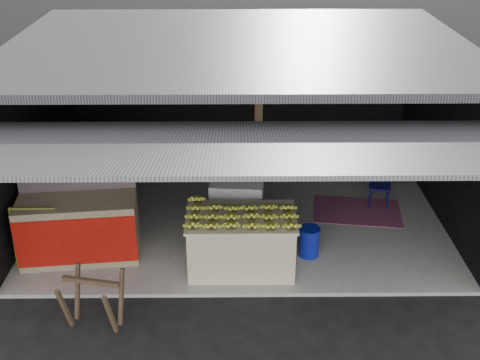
{
  "coord_description": "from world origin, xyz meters",
  "views": [
    {
      "loc": [
        -0.07,
        -6.84,
        5.26
      ],
      "look_at": [
        0.01,
        1.5,
        1.1
      ],
      "focal_mm": 45.0,
      "sensor_mm": 36.0,
      "label": 1
    }
  ],
  "objects_px": {
    "neighbor_stall": "(79,225)",
    "water_barrel": "(309,243)",
    "white_crate": "(237,207)",
    "sawhorse": "(93,297)",
    "banana_table": "(241,242)",
    "plastic_chair": "(380,180)"
  },
  "relations": [
    {
      "from": "banana_table",
      "to": "sawhorse",
      "type": "distance_m",
      "value": 2.3
    },
    {
      "from": "white_crate",
      "to": "neighbor_stall",
      "type": "distance_m",
      "value": 2.49
    },
    {
      "from": "white_crate",
      "to": "neighbor_stall",
      "type": "height_order",
      "value": "neighbor_stall"
    },
    {
      "from": "banana_table",
      "to": "water_barrel",
      "type": "distance_m",
      "value": 1.11
    },
    {
      "from": "water_barrel",
      "to": "sawhorse",
      "type": "bearing_deg",
      "value": -152.27
    },
    {
      "from": "banana_table",
      "to": "neighbor_stall",
      "type": "relative_size",
      "value": 0.88
    },
    {
      "from": "white_crate",
      "to": "sawhorse",
      "type": "height_order",
      "value": "white_crate"
    },
    {
      "from": "white_crate",
      "to": "sawhorse",
      "type": "xyz_separation_m",
      "value": [
        -1.86,
        -2.28,
        -0.05
      ]
    },
    {
      "from": "sawhorse",
      "to": "plastic_chair",
      "type": "relative_size",
      "value": 1.0
    },
    {
      "from": "water_barrel",
      "to": "plastic_chair",
      "type": "bearing_deg",
      "value": 49.3
    },
    {
      "from": "neighbor_stall",
      "to": "water_barrel",
      "type": "distance_m",
      "value": 3.51
    },
    {
      "from": "banana_table",
      "to": "sawhorse",
      "type": "relative_size",
      "value": 2.03
    },
    {
      "from": "banana_table",
      "to": "plastic_chair",
      "type": "xyz_separation_m",
      "value": [
        2.48,
        1.97,
        0.02
      ]
    },
    {
      "from": "neighbor_stall",
      "to": "water_barrel",
      "type": "xyz_separation_m",
      "value": [
        3.5,
        -0.03,
        -0.31
      ]
    },
    {
      "from": "sawhorse",
      "to": "water_barrel",
      "type": "bearing_deg",
      "value": 39.56
    },
    {
      "from": "banana_table",
      "to": "neighbor_stall",
      "type": "distance_m",
      "value": 2.47
    },
    {
      "from": "neighbor_stall",
      "to": "sawhorse",
      "type": "height_order",
      "value": "neighbor_stall"
    },
    {
      "from": "white_crate",
      "to": "plastic_chair",
      "type": "relative_size",
      "value": 1.18
    },
    {
      "from": "white_crate",
      "to": "sawhorse",
      "type": "distance_m",
      "value": 2.94
    },
    {
      "from": "white_crate",
      "to": "neighbor_stall",
      "type": "relative_size",
      "value": 0.51
    },
    {
      "from": "banana_table",
      "to": "white_crate",
      "type": "distance_m",
      "value": 1.02
    },
    {
      "from": "sawhorse",
      "to": "plastic_chair",
      "type": "xyz_separation_m",
      "value": [
        4.4,
        3.23,
        0.05
      ]
    }
  ]
}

